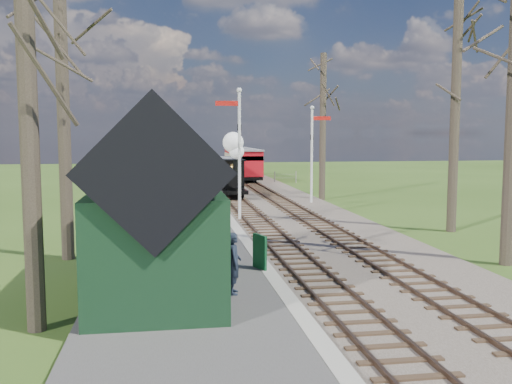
# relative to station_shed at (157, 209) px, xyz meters

# --- Properties ---
(ground) EXTENTS (140.00, 140.00, 0.00)m
(ground) POSITION_rel_station_shed_xyz_m (4.30, -4.00, -2.27)
(ground) COLOR #365219
(ground) RESTS_ON ground
(distant_hills) EXTENTS (114.40, 48.00, 22.02)m
(distant_hills) POSITION_rel_station_shed_xyz_m (5.70, 60.38, -18.47)
(distant_hills) COLOR #385B23
(distant_hills) RESTS_ON ground
(ballast_bed) EXTENTS (8.00, 60.00, 0.10)m
(ballast_bed) POSITION_rel_station_shed_xyz_m (5.60, 18.00, -2.22)
(ballast_bed) COLOR brown
(ballast_bed) RESTS_ON ground
(track_near) EXTENTS (1.60, 60.00, 0.15)m
(track_near) POSITION_rel_station_shed_xyz_m (4.30, 18.00, -2.17)
(track_near) COLOR brown
(track_near) RESTS_ON ground
(track_far) EXTENTS (1.60, 60.00, 0.15)m
(track_far) POSITION_rel_station_shed_xyz_m (6.90, 18.00, -2.17)
(track_far) COLOR brown
(track_far) RESTS_ON ground
(platform) EXTENTS (5.00, 44.00, 0.20)m
(platform) POSITION_rel_station_shed_xyz_m (0.80, 10.00, -2.17)
(platform) COLOR #474442
(platform) RESTS_ON ground
(coping_strip) EXTENTS (0.40, 44.00, 0.21)m
(coping_strip) POSITION_rel_station_shed_xyz_m (3.10, 10.00, -2.16)
(coping_strip) COLOR #B2AD9E
(coping_strip) RESTS_ON ground
(station_shed) EXTENTS (3.25, 6.30, 4.78)m
(station_shed) POSITION_rel_station_shed_xyz_m (0.00, 0.00, 0.00)
(station_shed) COLOR black
(station_shed) RESTS_ON platform
(semaphore_near) EXTENTS (1.22, 0.24, 6.22)m
(semaphore_near) POSITION_rel_station_shed_xyz_m (3.53, 12.00, 1.35)
(semaphore_near) COLOR silver
(semaphore_near) RESTS_ON ground
(semaphore_far) EXTENTS (1.22, 0.24, 5.72)m
(semaphore_far) POSITION_rel_station_shed_xyz_m (8.67, 18.00, 1.08)
(semaphore_far) COLOR silver
(semaphore_far) RESTS_ON ground
(bare_trees) EXTENTS (15.51, 22.39, 12.00)m
(bare_trees) POSITION_rel_station_shed_xyz_m (5.63, 6.10, 2.94)
(bare_trees) COLOR #382D23
(bare_trees) RESTS_ON ground
(fence_line) EXTENTS (12.60, 0.08, 1.00)m
(fence_line) POSITION_rel_station_shed_xyz_m (4.60, 32.00, -1.72)
(fence_line) COLOR slate
(fence_line) RESTS_ON ground
(locomotive) EXTENTS (1.60, 3.74, 4.01)m
(locomotive) POSITION_rel_station_shed_xyz_m (4.29, 20.94, -0.40)
(locomotive) COLOR black
(locomotive) RESTS_ON ground
(coach) EXTENTS (1.87, 6.42, 1.97)m
(coach) POSITION_rel_station_shed_xyz_m (4.30, 26.99, -0.89)
(coach) COLOR black
(coach) RESTS_ON ground
(red_carriage_a) EXTENTS (2.14, 5.30, 2.25)m
(red_carriage_a) POSITION_rel_station_shed_xyz_m (6.90, 33.12, -0.72)
(red_carriage_a) COLOR black
(red_carriage_a) RESTS_ON ground
(red_carriage_b) EXTENTS (2.14, 5.30, 2.25)m
(red_carriage_b) POSITION_rel_station_shed_xyz_m (6.90, 38.62, -0.72)
(red_carriage_b) COLOR black
(red_carriage_b) RESTS_ON ground
(sign_board) EXTENTS (0.33, 0.67, 1.01)m
(sign_board) POSITION_rel_station_shed_xyz_m (2.89, 1.86, -1.56)
(sign_board) COLOR #0F4A26
(sign_board) RESTS_ON platform
(bench) EXTENTS (0.48, 1.34, 0.75)m
(bench) POSITION_rel_station_shed_xyz_m (0.96, 0.96, -1.72)
(bench) COLOR #49331A
(bench) RESTS_ON platform
(person) EXTENTS (0.42, 0.59, 1.53)m
(person) POSITION_rel_station_shed_xyz_m (1.84, -0.58, -1.30)
(person) COLOR #1B2331
(person) RESTS_ON platform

